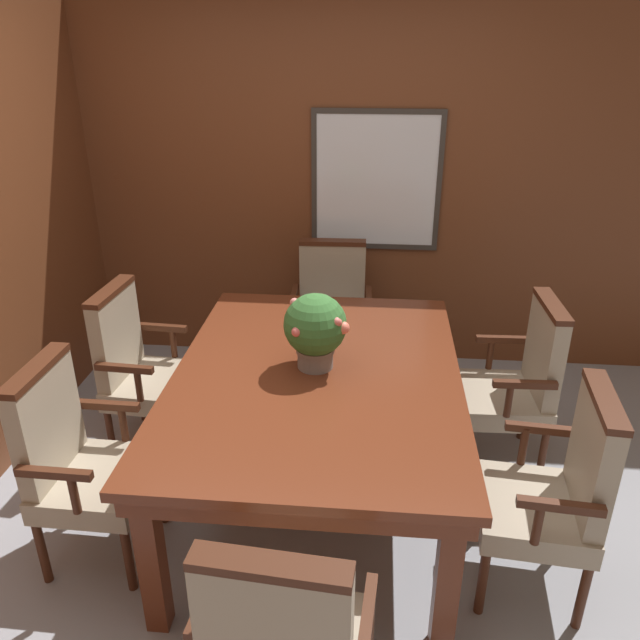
{
  "coord_description": "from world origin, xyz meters",
  "views": [
    {
      "loc": [
        0.4,
        -2.36,
        2.22
      ],
      "look_at": [
        0.15,
        0.35,
        0.96
      ],
      "focal_mm": 35.0,
      "sensor_mm": 36.0,
      "label": 1
    }
  ],
  "objects_px": {
    "chair_left_far": "(139,365)",
    "chair_head_far": "(331,310)",
    "dining_table": "(317,388)",
    "chair_right_far": "(519,380)",
    "chair_right_near": "(557,489)",
    "potted_plant": "(315,328)",
    "chair_left_near": "(78,458)"
  },
  "relations": [
    {
      "from": "dining_table",
      "to": "chair_right_far",
      "type": "relative_size",
      "value": 1.9
    },
    {
      "from": "chair_right_far",
      "to": "potted_plant",
      "type": "xyz_separation_m",
      "value": [
        -1.06,
        -0.39,
        0.45
      ]
    },
    {
      "from": "chair_right_far",
      "to": "chair_left_near",
      "type": "bearing_deg",
      "value": -68.94
    },
    {
      "from": "dining_table",
      "to": "chair_right_far",
      "type": "xyz_separation_m",
      "value": [
        1.05,
        0.44,
        -0.15
      ]
    },
    {
      "from": "chair_left_far",
      "to": "chair_head_far",
      "type": "bearing_deg",
      "value": -46.2
    },
    {
      "from": "chair_left_far",
      "to": "potted_plant",
      "type": "height_order",
      "value": "potted_plant"
    },
    {
      "from": "dining_table",
      "to": "potted_plant",
      "type": "relative_size",
      "value": 4.98
    },
    {
      "from": "chair_left_near",
      "to": "chair_head_far",
      "type": "xyz_separation_m",
      "value": [
        0.99,
        1.72,
        0.0
      ]
    },
    {
      "from": "chair_left_far",
      "to": "potted_plant",
      "type": "xyz_separation_m",
      "value": [
        1.04,
        -0.36,
        0.45
      ]
    },
    {
      "from": "chair_head_far",
      "to": "potted_plant",
      "type": "height_order",
      "value": "potted_plant"
    },
    {
      "from": "chair_head_far",
      "to": "chair_right_far",
      "type": "height_order",
      "value": "same"
    },
    {
      "from": "chair_head_far",
      "to": "chair_left_far",
      "type": "height_order",
      "value": "same"
    },
    {
      "from": "dining_table",
      "to": "chair_left_near",
      "type": "distance_m",
      "value": 1.12
    },
    {
      "from": "chair_right_near",
      "to": "potted_plant",
      "type": "distance_m",
      "value": 1.24
    },
    {
      "from": "dining_table",
      "to": "chair_head_far",
      "type": "relative_size",
      "value": 1.9
    },
    {
      "from": "dining_table",
      "to": "chair_right_near",
      "type": "relative_size",
      "value": 1.9
    },
    {
      "from": "chair_right_near",
      "to": "chair_head_far",
      "type": "height_order",
      "value": "same"
    },
    {
      "from": "chair_right_near",
      "to": "chair_head_far",
      "type": "bearing_deg",
      "value": -143.31
    },
    {
      "from": "chair_right_near",
      "to": "potted_plant",
      "type": "height_order",
      "value": "potted_plant"
    },
    {
      "from": "chair_head_far",
      "to": "chair_right_far",
      "type": "relative_size",
      "value": 1.0
    },
    {
      "from": "chair_right_near",
      "to": "chair_head_far",
      "type": "relative_size",
      "value": 1.0
    },
    {
      "from": "chair_right_near",
      "to": "dining_table",
      "type": "bearing_deg",
      "value": -108.46
    },
    {
      "from": "chair_right_near",
      "to": "chair_left_far",
      "type": "relative_size",
      "value": 1.0
    },
    {
      "from": "dining_table",
      "to": "chair_right_far",
      "type": "height_order",
      "value": "chair_right_far"
    },
    {
      "from": "chair_left_near",
      "to": "chair_right_far",
      "type": "relative_size",
      "value": 1.0
    },
    {
      "from": "chair_left_near",
      "to": "chair_left_far",
      "type": "bearing_deg",
      "value": 3.26
    },
    {
      "from": "chair_right_far",
      "to": "potted_plant",
      "type": "relative_size",
      "value": 2.62
    },
    {
      "from": "chair_head_far",
      "to": "potted_plant",
      "type": "xyz_separation_m",
      "value": [
        0.02,
        -1.23,
        0.45
      ]
    },
    {
      "from": "chair_left_near",
      "to": "chair_left_far",
      "type": "relative_size",
      "value": 1.0
    },
    {
      "from": "dining_table",
      "to": "chair_right_near",
      "type": "xyz_separation_m",
      "value": [
        1.03,
        -0.45,
        -0.15
      ]
    },
    {
      "from": "chair_head_far",
      "to": "potted_plant",
      "type": "relative_size",
      "value": 2.62
    },
    {
      "from": "potted_plant",
      "to": "dining_table",
      "type": "bearing_deg",
      "value": -76.03
    }
  ]
}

